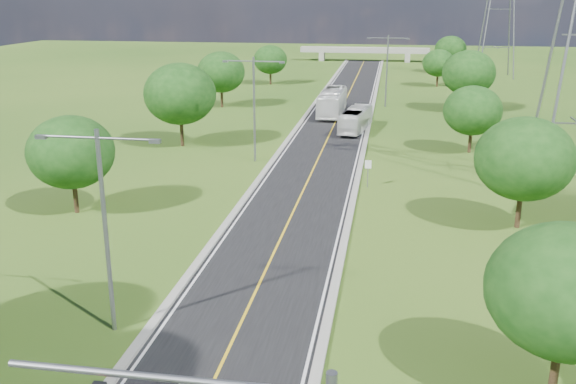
% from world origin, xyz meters
% --- Properties ---
extents(ground, '(260.00, 260.00, 0.00)m').
position_xyz_m(ground, '(0.00, 60.00, 0.00)').
color(ground, '#264914').
rests_on(ground, ground).
extents(road, '(8.00, 150.00, 0.06)m').
position_xyz_m(road, '(0.00, 66.00, 0.03)').
color(road, black).
rests_on(road, ground).
extents(curb_left, '(0.50, 150.00, 0.22)m').
position_xyz_m(curb_left, '(-4.25, 66.00, 0.11)').
color(curb_left, gray).
rests_on(curb_left, ground).
extents(curb_right, '(0.50, 150.00, 0.22)m').
position_xyz_m(curb_right, '(4.25, 66.00, 0.11)').
color(curb_right, gray).
rests_on(curb_right, ground).
extents(speed_limit_sign, '(0.55, 0.09, 2.40)m').
position_xyz_m(speed_limit_sign, '(5.20, 37.98, 1.60)').
color(speed_limit_sign, slate).
rests_on(speed_limit_sign, ground).
extents(overpass, '(30.00, 3.00, 3.20)m').
position_xyz_m(overpass, '(0.00, 140.00, 2.41)').
color(overpass, gray).
rests_on(overpass, ground).
extents(streetlight_near_left, '(5.90, 0.25, 10.00)m').
position_xyz_m(streetlight_near_left, '(-6.00, 12.00, 5.94)').
color(streetlight_near_left, slate).
rests_on(streetlight_near_left, ground).
extents(streetlight_mid_left, '(5.90, 0.25, 10.00)m').
position_xyz_m(streetlight_mid_left, '(-6.00, 45.00, 5.94)').
color(streetlight_mid_left, slate).
rests_on(streetlight_mid_left, ground).
extents(streetlight_far_right, '(5.90, 0.25, 10.00)m').
position_xyz_m(streetlight_far_right, '(6.00, 78.00, 5.94)').
color(streetlight_far_right, slate).
rests_on(streetlight_far_right, ground).
extents(power_tower_far, '(9.00, 6.40, 28.00)m').
position_xyz_m(power_tower_far, '(26.00, 115.00, 14.01)').
color(power_tower_far, slate).
rests_on(power_tower_far, ground).
extents(tree_lb, '(6.30, 6.30, 7.33)m').
position_xyz_m(tree_lb, '(-16.00, 28.00, 4.64)').
color(tree_lb, black).
rests_on(tree_lb, ground).
extents(tree_lc, '(7.56, 7.56, 8.79)m').
position_xyz_m(tree_lc, '(-15.00, 50.00, 5.58)').
color(tree_lc, black).
rests_on(tree_lc, ground).
extents(tree_ld, '(6.72, 6.72, 7.82)m').
position_xyz_m(tree_ld, '(-17.00, 74.00, 4.95)').
color(tree_ld, black).
rests_on(tree_ld, ground).
extents(tree_le, '(5.88, 5.88, 6.84)m').
position_xyz_m(tree_le, '(-14.50, 98.00, 4.33)').
color(tree_le, black).
rests_on(tree_le, ground).
extents(tree_ra, '(6.30, 6.30, 7.33)m').
position_xyz_m(tree_ra, '(14.00, 10.00, 4.64)').
color(tree_ra, black).
rests_on(tree_ra, ground).
extents(tree_rb, '(6.72, 6.72, 7.82)m').
position_xyz_m(tree_rb, '(16.00, 30.00, 4.95)').
color(tree_rb, black).
rests_on(tree_rb, ground).
extents(tree_rc, '(5.88, 5.88, 6.84)m').
position_xyz_m(tree_rc, '(15.00, 52.00, 4.33)').
color(tree_rc, black).
rests_on(tree_rc, ground).
extents(tree_rd, '(7.14, 7.14, 8.30)m').
position_xyz_m(tree_rd, '(17.00, 76.00, 5.27)').
color(tree_rd, black).
rests_on(tree_rd, ground).
extents(tree_re, '(5.46, 5.46, 6.35)m').
position_xyz_m(tree_re, '(14.50, 100.00, 4.02)').
color(tree_re, black).
rests_on(tree_re, ground).
extents(tree_rf, '(6.30, 6.30, 7.33)m').
position_xyz_m(tree_rf, '(18.00, 120.00, 4.64)').
color(tree_rf, black).
rests_on(tree_rf, ground).
extents(bus_outbound, '(3.61, 9.86, 2.69)m').
position_xyz_m(bus_outbound, '(2.81, 60.52, 1.40)').
color(bus_outbound, silver).
rests_on(bus_outbound, road).
extents(bus_inbound, '(3.01, 12.09, 3.36)m').
position_xyz_m(bus_inbound, '(-0.91, 70.50, 1.74)').
color(bus_inbound, white).
rests_on(bus_inbound, road).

